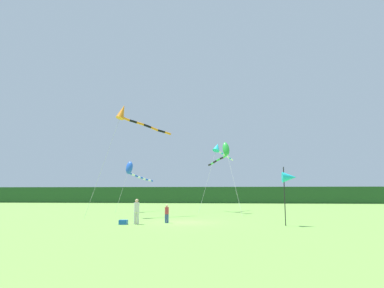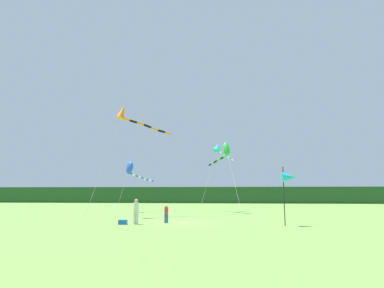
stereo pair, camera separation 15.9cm
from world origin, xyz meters
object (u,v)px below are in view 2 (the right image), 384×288
Objects in this scene: kite_blue at (132,170)px; kite_orange at (128,115)px; kite_cyan at (219,149)px; banner_flag_pole at (289,178)px; person_child at (166,213)px; cooler_box at (123,222)px; kite_green at (224,152)px; person_adult at (136,210)px.

kite_orange is (1.73, -7.55, 4.38)m from kite_blue.
banner_flag_pole is at bearing -72.85° from kite_cyan.
person_child is 0.13× the size of kite_orange.
kite_green is (6.62, 13.70, 6.29)m from cooler_box.
person_adult is 0.19× the size of kite_green.
kite_green is at bearing 64.21° from cooler_box.
banner_flag_pole is (10.89, 0.18, 2.89)m from cooler_box.
kite_orange is at bearing -77.11° from kite_blue.
person_child is at bearing 27.63° from cooler_box.
kite_blue is at bearing 116.32° from person_child.
kite_cyan is 2.61m from kite_green.
person_child is 14.84m from kite_blue.
kite_blue is 10.13m from kite_cyan.
kite_blue is at bearing 177.11° from kite_green.
person_adult is 0.17× the size of kite_orange.
kite_orange is (-1.96, 6.67, 8.87)m from cooler_box.
cooler_box is at bearing -73.66° from kite_orange.
person_child is 14.14m from kite_green.
kite_orange is 11.38m from kite_green.
kite_green reaches higher than person_adult.
kite_cyan is at bearing 69.72° from cooler_box.
person_adult is 2.21m from person_child.
kite_cyan reaches higher than cooler_box.
kite_cyan is (5.96, 16.14, 6.93)m from cooler_box.
banner_flag_pole is 15.58m from kite_orange.
cooler_box is 11.27m from kite_orange.
kite_green reaches higher than person_child.
person_child is 8.64m from banner_flag_pole.
kite_blue is at bearing -168.74° from kite_cyan.
person_adult is 0.30× the size of kite_blue.
person_adult is at bearing -113.20° from kite_green.
kite_cyan is (3.30, 14.74, 6.37)m from person_child.
banner_flag_pole is 0.42× the size of kite_green.
kite_orange is at bearing -129.90° from kite_cyan.
kite_cyan is (7.92, 9.47, -1.94)m from kite_orange.
cooler_box is 0.14× the size of banner_flag_pole.
kite_cyan is at bearing 107.15° from banner_flag_pole.
cooler_box is at bearing -110.28° from kite_cyan.
cooler_box is 16.46m from kite_green.
cooler_box is 11.26m from banner_flag_pole.
cooler_box is 15.35m from kite_blue.
person_adult is 3.19× the size of cooler_box.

